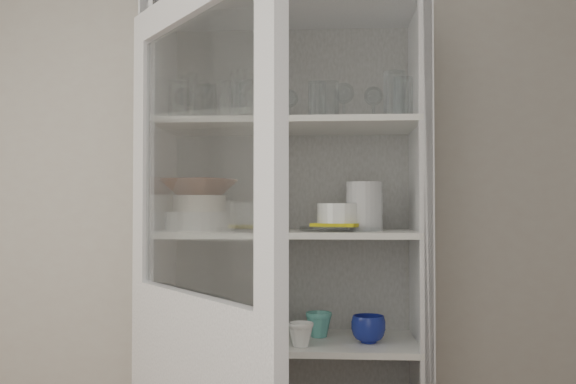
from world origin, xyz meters
The scene contains 32 objects.
wall_back centered at (0.00, 1.50, 1.30)m, with size 3.60×0.02×2.60m, color #B7AEA2.
pantry_cabinet centered at (0.20, 1.34, 0.94)m, with size 1.00×0.45×2.10m.
cupboard_door centered at (-0.03, 0.69, 0.87)m, with size 0.58×0.74×2.00m.
tumbler_0 centered at (-0.08, 1.15, 1.72)m, with size 0.06×0.06×0.12m, color silver.
tumbler_1 centered at (0.03, 1.14, 1.72)m, with size 0.06×0.06×0.12m, color silver.
tumbler_2 centered at (-0.01, 1.14, 1.73)m, with size 0.07×0.07×0.13m, color silver.
tumbler_3 centered at (0.07, 1.12, 1.73)m, with size 0.07×0.07×0.13m, color silver.
tumbler_4 centered at (0.31, 1.12, 1.72)m, with size 0.06×0.06×0.13m, color silver.
tumbler_5 centered at (0.58, 1.11, 1.74)m, with size 0.08×0.08×0.15m, color silver.
tumbler_6 centered at (0.61, 1.12, 1.73)m, with size 0.07×0.07×0.14m, color silver.
tumbler_7 centered at (-0.21, 1.25, 1.74)m, with size 0.08×0.08×0.16m, color silver.
tumbler_8 centered at (-0.12, 1.26, 1.73)m, with size 0.07×0.07×0.15m, color silver.
tumbler_9 centered at (0.11, 1.25, 1.72)m, with size 0.06×0.06×0.13m, color silver.
tumbler_10 centered at (0.35, 1.26, 1.74)m, with size 0.08×0.08×0.15m, color silver.
goblet_0 centered at (-0.21, 1.34, 1.75)m, with size 0.08×0.08×0.17m, color silver, non-canonical shape.
goblet_1 centered at (0.20, 1.37, 1.74)m, with size 0.07×0.07×0.16m, color silver, non-canonical shape.
goblet_2 centered at (0.41, 1.35, 1.75)m, with size 0.08×0.08×0.18m, color silver, non-canonical shape.
goblet_3 centered at (0.52, 1.36, 1.74)m, with size 0.07×0.07×0.17m, color silver, non-canonical shape.
plate_stack_front centered at (-0.12, 1.20, 1.30)m, with size 0.24×0.24×0.07m, color white.
plate_stack_back centered at (-0.11, 1.36, 1.32)m, with size 0.20×0.20×0.11m, color white.
cream_bowl centered at (-0.12, 1.20, 1.36)m, with size 0.19×0.19×0.06m, color white.
terracotta_bowl centered at (-0.12, 1.20, 1.42)m, with size 0.25×0.25×0.06m, color brown.
glass_platter centered at (0.39, 1.26, 1.27)m, with size 0.30×0.30×0.02m, color silver.
yellow_trivet centered at (0.39, 1.26, 1.28)m, with size 0.17×0.17×0.01m, color yellow.
white_ramekin centered at (0.39, 1.26, 1.33)m, with size 0.17×0.17×0.07m, color white.
grey_bowl_stack centered at (0.48, 1.26, 1.35)m, with size 0.13×0.13×0.18m, color silver.
mug_blue centered at (0.49, 1.22, 0.91)m, with size 0.12×0.12×0.10m, color navy.
mug_teal centered at (0.31, 1.31, 0.91)m, with size 0.10×0.10×0.09m, color #1B7B6C.
mug_white centered at (0.25, 1.14, 0.90)m, with size 0.09×0.09×0.08m, color white.
teal_jar centered at (0.14, 1.32, 0.91)m, with size 0.08×0.08×0.10m.
measuring_cups centered at (-0.02, 1.19, 0.88)m, with size 0.09×0.09×0.04m, color #AAAAAA.
white_canister centered at (-0.07, 1.28, 0.93)m, with size 0.12×0.12×0.14m, color white.
Camera 1 is at (0.36, -1.11, 1.34)m, focal length 40.00 mm.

